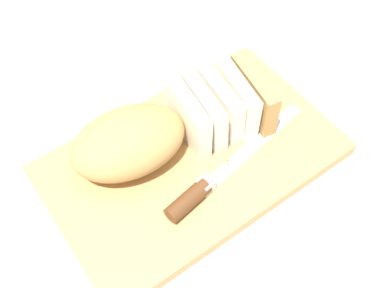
% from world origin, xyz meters
% --- Properties ---
extents(ground_plane, '(3.00, 3.00, 0.00)m').
position_xyz_m(ground_plane, '(0.00, 0.00, 0.00)').
color(ground_plane, beige).
extents(cutting_board, '(0.43, 0.27, 0.02)m').
position_xyz_m(cutting_board, '(0.00, 0.00, 0.01)').
color(cutting_board, tan).
rests_on(cutting_board, ground_plane).
extents(bread_loaf, '(0.31, 0.16, 0.08)m').
position_xyz_m(bread_loaf, '(-0.02, 0.04, 0.06)').
color(bread_loaf, tan).
rests_on(bread_loaf, cutting_board).
extents(bread_knife, '(0.28, 0.07, 0.02)m').
position_xyz_m(bread_knife, '(-0.02, -0.06, 0.03)').
color(bread_knife, silver).
rests_on(bread_knife, cutting_board).
extents(crumb_near_knife, '(0.00, 0.00, 0.00)m').
position_xyz_m(crumb_near_knife, '(0.03, -0.04, 0.03)').
color(crumb_near_knife, '#996633').
rests_on(crumb_near_knife, cutting_board).
extents(crumb_near_loaf, '(0.01, 0.01, 0.01)m').
position_xyz_m(crumb_near_loaf, '(-0.03, 0.05, 0.03)').
color(crumb_near_loaf, '#996633').
rests_on(crumb_near_loaf, cutting_board).
extents(crumb_stray_left, '(0.01, 0.01, 0.01)m').
position_xyz_m(crumb_stray_left, '(0.04, -0.04, 0.03)').
color(crumb_stray_left, '#996633').
rests_on(crumb_stray_left, cutting_board).
extents(crumb_stray_right, '(0.01, 0.01, 0.01)m').
position_xyz_m(crumb_stray_right, '(-0.04, -0.05, 0.03)').
color(crumb_stray_right, '#996633').
rests_on(crumb_stray_right, cutting_board).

